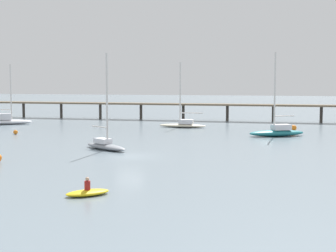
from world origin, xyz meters
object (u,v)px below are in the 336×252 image
dinghy_yellow (87,192)px  sailboat_gray (105,143)px  pier (312,101)px  mooring_buoy_outer (293,128)px  mooring_buoy_far (16,132)px  sailboat_white (9,120)px  sailboat_teal (277,131)px  sailboat_cream (183,123)px

dinghy_yellow → sailboat_gray: bearing=107.7°
pier → mooring_buoy_outer: 16.07m
dinghy_yellow → mooring_buoy_outer: 45.17m
pier → mooring_buoy_far: bearing=-143.7°
sailboat_gray → dinghy_yellow: bearing=-72.3°
pier → sailboat_gray: bearing=-119.3°
sailboat_white → mooring_buoy_outer: 44.58m
sailboat_teal → dinghy_yellow: bearing=-106.3°
pier → sailboat_gray: sailboat_gray is taller
sailboat_cream → mooring_buoy_outer: (16.12, -1.78, -0.17)m
sailboat_cream → dinghy_yellow: size_ratio=3.43×
sailboat_teal → dinghy_yellow: size_ratio=3.71×
sailboat_white → sailboat_teal: sailboat_teal is taller
sailboat_teal → sailboat_cream: bearing=147.4°
sailboat_teal → pier: bearing=77.0°
sailboat_cream → dinghy_yellow: (3.48, -45.14, -0.39)m
sailboat_cream → pier: bearing=35.3°
mooring_buoy_far → mooring_buoy_outer: bearing=20.1°
mooring_buoy_outer → sailboat_white: bearing=179.5°
sailboat_cream → sailboat_gray: (-2.78, -25.57, 0.04)m
sailboat_cream → mooring_buoy_far: 24.34m
pier → dinghy_yellow: (-15.79, -58.79, -3.40)m
sailboat_gray → mooring_buoy_outer: bearing=51.5°
mooring_buoy_outer → sailboat_cream: bearing=173.7°
mooring_buoy_outer → mooring_buoy_far: (-35.48, -12.97, -0.14)m
sailboat_white → dinghy_yellow: 54.16m
sailboat_white → mooring_buoy_outer: (44.57, -0.37, -0.26)m
pier → sailboat_cream: sailboat_cream is taller
sailboat_gray → sailboat_white: bearing=136.7°
mooring_buoy_far → sailboat_teal: bearing=9.8°
sailboat_white → dinghy_yellow: size_ratio=3.40×
sailboat_gray → mooring_buoy_far: (-16.59, 10.82, -0.34)m
mooring_buoy_outer → mooring_buoy_far: size_ratio=1.47×
sailboat_gray → dinghy_yellow: sailboat_gray is taller
sailboat_white → sailboat_cream: (28.46, 1.41, -0.09)m
sailboat_teal → mooring_buoy_outer: sailboat_teal is taller
dinghy_yellow → mooring_buoy_outer: (12.64, 43.36, 0.22)m
sailboat_white → sailboat_teal: 43.18m
pier → sailboat_teal: 23.42m
sailboat_gray → mooring_buoy_far: 19.81m
sailboat_cream → dinghy_yellow: sailboat_cream is taller
dinghy_yellow → mooring_buoy_outer: bearing=73.8°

